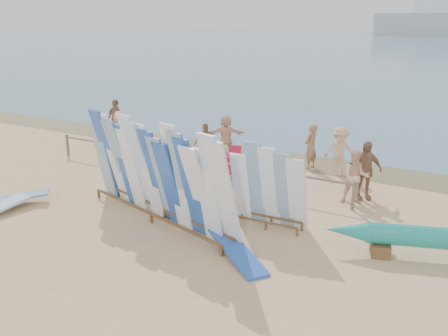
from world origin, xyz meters
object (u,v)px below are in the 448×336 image
Objects in this scene: stroller at (232,165)px; beachgoer_10 at (365,170)px; beachgoer_8 at (356,177)px; flat_board_d at (233,253)px; main_surfboard_rack at (157,175)px; beachgoer_0 at (120,131)px; vendor_table at (181,208)px; flat_board_e at (4,205)px; beach_chair_left at (207,169)px; beachgoer_7 at (311,147)px; beachgoer_5 at (226,135)px; beachgoer_extra_1 at (116,119)px; beachgoer_4 at (206,144)px; beach_chair_right at (254,171)px; side_surfboard_rack at (269,189)px; beachgoer_9 at (340,151)px.

stroller is 0.58× the size of beachgoer_10.
beachgoer_8 reaches higher than stroller.
main_surfboard_rack is at bearing 112.09° from flat_board_d.
main_surfboard_rack reaches higher than beachgoer_0.
vendor_table is at bearing 47.67° from beachgoer_0.
flat_board_e is 6.76m from beach_chair_left.
beachgoer_7 is at bearing 40.28° from stroller.
beachgoer_8 is 6.86m from beachgoer_5.
beachgoer_8 is (4.42, 4.13, -0.50)m from main_surfboard_rack.
vendor_table is 0.60× the size of beachgoer_7.
flat_board_d is 1.44× the size of beachgoer_extra_1.
beachgoer_0 reaches higher than beach_chair_left.
beachgoer_extra_1 is 1.09× the size of beachgoer_7.
beachgoer_4 is at bearing 137.18° from beachgoer_10.
beachgoer_4 is at bearing 123.27° from main_surfboard_rack.
beachgoer_5 is at bearing -77.08° from beachgoer_7.
flat_board_e is at bearing 131.33° from flat_board_d.
beachgoer_8 is at bearing 55.96° from beachgoer_7.
side_surfboard_rack is at bearing -68.31° from beach_chair_right.
beachgoer_9 is (-1.39, 1.95, -0.04)m from beachgoer_10.
flat_board_e is 11.25m from beachgoer_10.
beachgoer_10 is at bearing 60.45° from main_surfboard_rack.
beach_chair_right is at bearing 95.12° from flat_board_e.
vendor_table is 0.61× the size of beachgoer_5.
beachgoer_8 is at bearing -140.58° from beachgoer_10.
flat_board_e is at bearing -141.29° from beach_chair_right.
side_surfboard_rack is 1.42× the size of beachgoer_7.
beachgoer_8 is 0.99× the size of beachgoer_7.
beachgoer_5 is at bearing 119.32° from main_surfboard_rack.
beachgoer_0 is (-10.63, 1.27, 0.00)m from beachgoer_8.
side_surfboard_rack is 3.88m from beachgoer_10.
main_surfboard_rack is at bearing 60.67° from beachgoer_4.
stroller reaches higher than flat_board_d.
beachgoer_0 is at bearing 91.63° from flat_board_d.
flat_board_e is 8.32m from beach_chair_right.
flat_board_e is 1.00× the size of flat_board_d.
main_surfboard_rack is at bearing -141.03° from vendor_table.
main_surfboard_rack is at bearing -97.23° from stroller.
beachgoer_5 reaches higher than stroller.
beachgoer_4 reaches higher than stroller.
flat_board_e is at bearing -156.61° from beachgoer_9.
beachgoer_4 is at bearing 72.65° from flat_board_d.
vendor_table is 4.16m from stroller.
beachgoer_10 is at bearing 8.99° from beach_chair_left.
beachgoer_9 is at bearing -173.27° from beachgoer_extra_1.
side_surfboard_rack is 5.45m from beachgoer_9.
side_surfboard_rack is 2.60m from vendor_table.
beachgoer_8 is at bearing 60.06° from side_surfboard_rack.
beachgoer_7 is (2.09, 2.40, 0.42)m from stroller.
side_surfboard_rack is 0.90× the size of flat_board_e.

